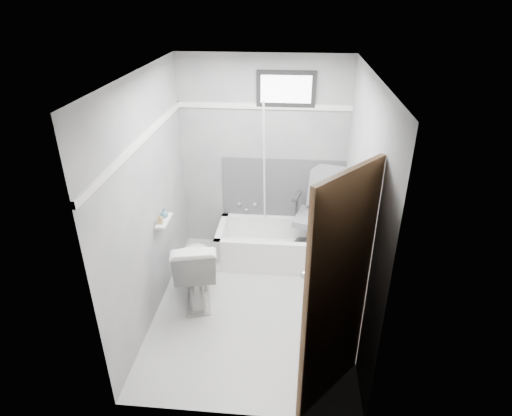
# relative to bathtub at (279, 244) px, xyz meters

# --- Properties ---
(floor) EXTENTS (2.60, 2.60, 0.00)m
(floor) POSITION_rel_bathtub_xyz_m (-0.23, -0.93, -0.21)
(floor) COLOR silver
(floor) RESTS_ON ground
(ceiling) EXTENTS (2.60, 2.60, 0.00)m
(ceiling) POSITION_rel_bathtub_xyz_m (-0.23, -0.93, 2.19)
(ceiling) COLOR silver
(ceiling) RESTS_ON floor
(wall_back) EXTENTS (2.00, 0.02, 2.40)m
(wall_back) POSITION_rel_bathtub_xyz_m (-0.23, 0.37, 0.99)
(wall_back) COLOR slate
(wall_back) RESTS_ON floor
(wall_front) EXTENTS (2.00, 0.02, 2.40)m
(wall_front) POSITION_rel_bathtub_xyz_m (-0.23, -2.23, 0.99)
(wall_front) COLOR slate
(wall_front) RESTS_ON floor
(wall_left) EXTENTS (0.02, 2.60, 2.40)m
(wall_left) POSITION_rel_bathtub_xyz_m (-1.23, -0.93, 0.99)
(wall_left) COLOR slate
(wall_left) RESTS_ON floor
(wall_right) EXTENTS (0.02, 2.60, 2.40)m
(wall_right) POSITION_rel_bathtub_xyz_m (0.77, -0.93, 0.99)
(wall_right) COLOR slate
(wall_right) RESTS_ON floor
(bathtub) EXTENTS (1.50, 0.70, 0.42)m
(bathtub) POSITION_rel_bathtub_xyz_m (0.00, 0.00, 0.00)
(bathtub) COLOR white
(bathtub) RESTS_ON floor
(office_chair) EXTENTS (0.73, 0.73, 1.04)m
(office_chair) POSITION_rel_bathtub_xyz_m (0.45, 0.05, 0.43)
(office_chair) COLOR slate
(office_chair) RESTS_ON bathtub
(toilet) EXTENTS (0.61, 0.87, 0.78)m
(toilet) POSITION_rel_bathtub_xyz_m (-0.85, -0.83, 0.18)
(toilet) COLOR silver
(toilet) RESTS_ON floor
(door) EXTENTS (0.78, 0.78, 2.00)m
(door) POSITION_rel_bathtub_xyz_m (0.75, -2.21, 0.79)
(door) COLOR #52381E
(door) RESTS_ON floor
(window) EXTENTS (0.66, 0.04, 0.40)m
(window) POSITION_rel_bathtub_xyz_m (0.02, 0.36, 1.81)
(window) COLOR black
(window) RESTS_ON wall_back
(backerboard) EXTENTS (1.50, 0.02, 0.78)m
(backerboard) POSITION_rel_bathtub_xyz_m (0.02, 0.36, 0.59)
(backerboard) COLOR #4C4C4F
(backerboard) RESTS_ON wall_back
(trim_back) EXTENTS (2.00, 0.02, 0.06)m
(trim_back) POSITION_rel_bathtub_xyz_m (-0.23, 0.36, 1.61)
(trim_back) COLOR white
(trim_back) RESTS_ON wall_back
(trim_left) EXTENTS (0.02, 2.60, 0.06)m
(trim_left) POSITION_rel_bathtub_xyz_m (-1.22, -0.93, 1.61)
(trim_left) COLOR white
(trim_left) RESTS_ON wall_left
(pole) EXTENTS (0.02, 0.49, 1.90)m
(pole) POSITION_rel_bathtub_xyz_m (-0.20, 0.13, 0.84)
(pole) COLOR white
(pole) RESTS_ON bathtub
(shelf) EXTENTS (0.10, 0.32, 0.02)m
(shelf) POSITION_rel_bathtub_xyz_m (-1.16, -0.76, 0.69)
(shelf) COLOR white
(shelf) RESTS_ON wall_left
(soap_bottle_a) EXTENTS (0.05, 0.05, 0.10)m
(soap_bottle_a) POSITION_rel_bathtub_xyz_m (-1.17, -0.84, 0.76)
(soap_bottle_a) COLOR #A38A51
(soap_bottle_a) RESTS_ON shelf
(soap_bottle_b) EXTENTS (0.11, 0.11, 0.10)m
(soap_bottle_b) POSITION_rel_bathtub_xyz_m (-1.17, -0.70, 0.75)
(soap_bottle_b) COLOR teal
(soap_bottle_b) RESTS_ON shelf
(faucet) EXTENTS (0.26, 0.10, 0.16)m
(faucet) POSITION_rel_bathtub_xyz_m (-0.43, 0.34, 0.34)
(faucet) COLOR silver
(faucet) RESTS_ON wall_back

